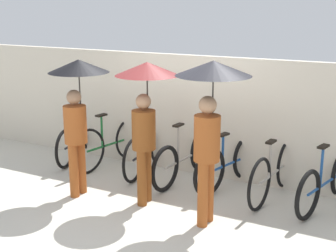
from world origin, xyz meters
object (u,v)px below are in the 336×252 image
at_px(parked_bicycle_5, 274,172).
at_px(pedestrian_center, 146,98).
at_px(pedestrian_leading, 77,95).
at_px(parked_bicycle_0, 79,139).
at_px(parked_bicycle_1, 110,143).
at_px(parked_bicycle_3, 185,157).
at_px(parked_bicycle_4, 229,163).
at_px(parked_bicycle_6, 326,182).
at_px(parked_bicycle_2, 147,150).
at_px(pedestrian_trailing, 211,101).

xyz_separation_m(parked_bicycle_5, pedestrian_center, (-1.53, -0.94, 1.08)).
distance_m(pedestrian_leading, pedestrian_center, 1.00).
height_order(parked_bicycle_0, parked_bicycle_5, parked_bicycle_5).
distance_m(parked_bicycle_1, parked_bicycle_5, 2.82).
bearing_deg(parked_bicycle_3, parked_bicycle_4, -79.81).
height_order(parked_bicycle_3, parked_bicycle_4, parked_bicycle_3).
relative_size(parked_bicycle_0, pedestrian_leading, 0.86).
bearing_deg(parked_bicycle_4, parked_bicycle_6, -78.34).
distance_m(parked_bicycle_2, pedestrian_leading, 1.67).
bearing_deg(parked_bicycle_5, pedestrian_trailing, 160.77).
distance_m(parked_bicycle_4, pedestrian_trailing, 1.70).
height_order(parked_bicycle_3, pedestrian_center, pedestrian_center).
relative_size(parked_bicycle_6, pedestrian_leading, 0.88).
bearing_deg(parked_bicycle_2, pedestrian_leading, 156.00).
height_order(parked_bicycle_0, pedestrian_center, pedestrian_center).
bearing_deg(parked_bicycle_6, parked_bicycle_1, 103.22).
xyz_separation_m(parked_bicycle_1, parked_bicycle_2, (0.70, 0.03, -0.02)).
distance_m(parked_bicycle_0, pedestrian_center, 2.50).
relative_size(parked_bicycle_6, pedestrian_trailing, 0.84).
bearing_deg(pedestrian_leading, pedestrian_center, 9.35).
height_order(parked_bicycle_1, parked_bicycle_4, parked_bicycle_4).
distance_m(parked_bicycle_3, parked_bicycle_6, 2.12).
xyz_separation_m(parked_bicycle_6, pedestrian_center, (-2.24, -0.96, 1.11)).
height_order(parked_bicycle_0, parked_bicycle_1, parked_bicycle_1).
height_order(parked_bicycle_0, pedestrian_trailing, pedestrian_trailing).
relative_size(parked_bicycle_3, parked_bicycle_5, 1.03).
distance_m(parked_bicycle_0, pedestrian_trailing, 3.45).
height_order(parked_bicycle_3, pedestrian_leading, pedestrian_leading).
xyz_separation_m(parked_bicycle_1, parked_bicycle_5, (2.82, -0.05, -0.01)).
distance_m(parked_bicycle_5, parked_bicycle_6, 0.71).
bearing_deg(parked_bicycle_4, pedestrian_leading, 138.24).
distance_m(parked_bicycle_2, pedestrian_center, 1.60).
height_order(parked_bicycle_1, parked_bicycle_5, parked_bicycle_1).
relative_size(parked_bicycle_2, pedestrian_trailing, 0.84).
distance_m(pedestrian_center, pedestrian_trailing, 1.03).
relative_size(parked_bicycle_2, parked_bicycle_6, 1.00).
bearing_deg(parked_bicycle_0, pedestrian_center, -130.33).
relative_size(pedestrian_leading, pedestrian_center, 1.00).
bearing_deg(parked_bicycle_6, parked_bicycle_4, 100.99).
distance_m(parked_bicycle_3, pedestrian_trailing, 1.88).
bearing_deg(pedestrian_center, parked_bicycle_6, 15.35).
bearing_deg(parked_bicycle_6, parked_bicycle_5, 105.67).
bearing_deg(parked_bicycle_3, pedestrian_leading, 141.80).
bearing_deg(parked_bicycle_3, pedestrian_center, 178.24).
xyz_separation_m(parked_bicycle_2, parked_bicycle_3, (0.71, -0.05, -0.01)).
bearing_deg(parked_bicycle_1, parked_bicycle_0, 97.07).
distance_m(parked_bicycle_4, parked_bicycle_6, 1.41).
bearing_deg(parked_bicycle_6, pedestrian_center, 126.84).
height_order(parked_bicycle_1, parked_bicycle_2, parked_bicycle_1).
bearing_deg(pedestrian_leading, parked_bicycle_1, 102.54).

